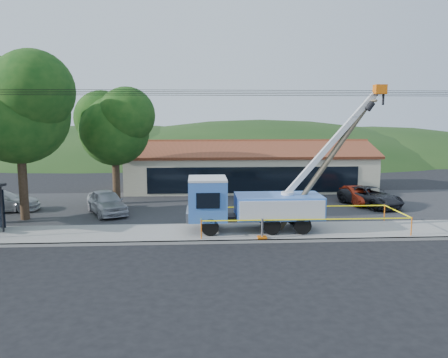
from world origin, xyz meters
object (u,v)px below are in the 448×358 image
leaning_pole (333,153)px  car_white (1,213)px  car_dark (370,207)px  car_silver (107,215)px  utility_truck (251,202)px  car_red (357,205)px

leaning_pole → car_white: size_ratio=1.58×
leaning_pole → car_dark: leaning_pole is taller
leaning_pole → car_silver: 15.71m
car_white → car_dark: (26.78, 0.35, 0.00)m
utility_truck → car_dark: bearing=34.2°
car_white → car_dark: 26.79m
car_red → car_white: bearing=179.7°
leaning_pole → utility_truck: bearing=-179.9°
car_silver → utility_truck: bearing=-55.2°
car_dark → utility_truck: bearing=-168.3°
leaning_pole → car_white: (-21.75, 6.29, -4.61)m
car_silver → car_red: 18.66m
car_red → leaning_pole: bearing=-123.1°
car_silver → car_dark: size_ratio=0.93×
car_dark → car_red: bearing=101.4°
utility_truck → car_white: utility_truck is taller
car_red → car_silver: bearing=-175.5°
car_white → car_dark: size_ratio=1.01×
car_red → utility_truck: bearing=-143.3°
car_silver → car_red: size_ratio=1.20×
car_silver → car_white: car_silver is taller
leaning_pole → car_silver: size_ratio=1.71×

